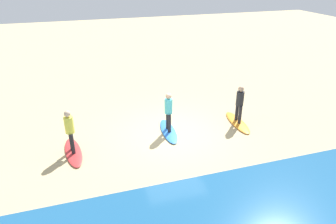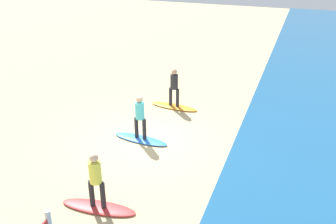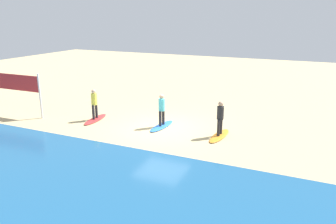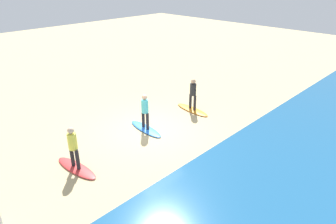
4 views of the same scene
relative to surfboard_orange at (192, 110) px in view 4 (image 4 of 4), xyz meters
name	(u,v)px [view 4 (image 4 of 4)]	position (x,y,z in m)	size (l,w,h in m)	color
ground_plane	(150,130)	(3.02, 0.02, -0.04)	(60.00, 60.00, 0.00)	tan
surfboard_orange	(192,110)	(0.00, 0.00, 0.00)	(2.10, 0.56, 0.09)	orange
surfer_orange	(193,92)	(0.00, 0.00, 0.99)	(0.32, 0.46, 1.64)	#232328
surfboard_blue	(146,129)	(3.11, -0.17, 0.00)	(2.10, 0.56, 0.09)	blue
surfer_blue	(145,109)	(3.11, -0.17, 0.99)	(0.32, 0.46, 1.64)	#232328
surfboard_red	(76,168)	(6.92, 0.29, 0.00)	(2.10, 0.56, 0.09)	red
surfer_red	(73,145)	(6.92, 0.29, 0.99)	(0.32, 0.46, 1.64)	#232328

